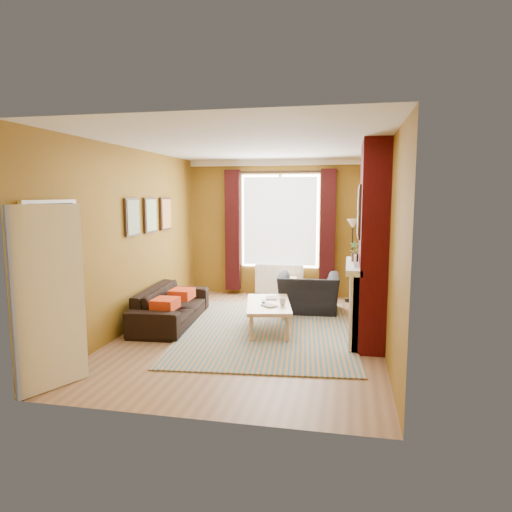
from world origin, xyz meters
name	(u,v)px	position (x,y,z in m)	size (l,w,h in m)	color
ground	(253,333)	(0.00, 0.00, 0.00)	(5.50, 5.50, 0.00)	brown
room_walls	(297,242)	(0.64, 0.27, 1.38)	(3.82, 5.54, 2.83)	brown
striped_rug	(267,330)	(0.20, 0.15, 0.01)	(2.89, 3.78, 0.02)	#2E657E
sofa	(171,305)	(-1.42, 0.27, 0.30)	(2.02, 0.79, 0.59)	black
armchair	(308,293)	(0.71, 1.41, 0.34)	(1.06, 0.93, 0.69)	black
coffee_table	(268,306)	(0.21, 0.19, 0.39)	(0.90, 1.40, 0.43)	tan
wicker_stool	(289,288)	(0.24, 2.39, 0.22)	(0.43, 0.43, 0.44)	olive
floor_lamp	(352,237)	(1.47, 2.40, 1.28)	(0.27, 0.27, 1.63)	black
book_a	(265,306)	(0.20, -0.08, 0.44)	(0.17, 0.23, 0.02)	#999999
book_b	(266,298)	(0.11, 0.49, 0.44)	(0.18, 0.25, 0.02)	#999999
mug	(283,302)	(0.44, 0.10, 0.48)	(0.10, 0.10, 0.10)	#999999
tv_remote	(264,302)	(0.13, 0.21, 0.44)	(0.09, 0.17, 0.02)	#29292C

